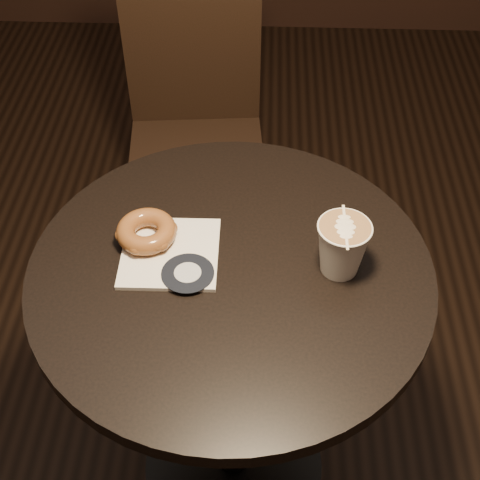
# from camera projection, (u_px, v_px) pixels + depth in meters

# --- Properties ---
(cafe_table) EXTENTS (0.70, 0.70, 0.75)m
(cafe_table) POSITION_uv_depth(u_px,v_px,m) (232.00, 335.00, 1.29)
(cafe_table) COLOR black
(cafe_table) RESTS_ON ground
(chair) EXTENTS (0.41, 0.41, 0.94)m
(chair) POSITION_uv_depth(u_px,v_px,m) (195.00, 107.00, 1.86)
(chair) COLOR black
(chair) RESTS_ON ground
(pastry_bag) EXTENTS (0.17, 0.17, 0.01)m
(pastry_bag) POSITION_uv_depth(u_px,v_px,m) (170.00, 253.00, 1.16)
(pastry_bag) COLOR white
(pastry_bag) RESTS_ON cafe_table
(doughnut) EXTENTS (0.11, 0.11, 0.03)m
(doughnut) POSITION_uv_depth(u_px,v_px,m) (146.00, 231.00, 1.17)
(doughnut) COLOR brown
(doughnut) RESTS_ON pastry_bag
(latte_cup) EXTENTS (0.09, 0.09, 0.10)m
(latte_cup) POSITION_uv_depth(u_px,v_px,m) (342.00, 248.00, 1.11)
(latte_cup) COLOR silver
(latte_cup) RESTS_ON cafe_table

